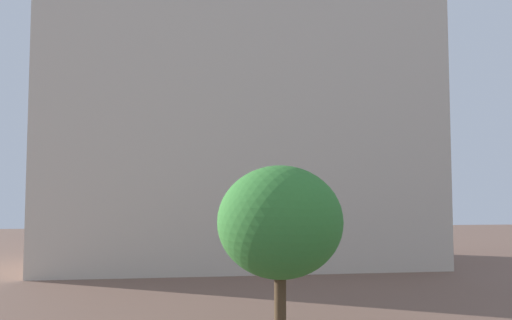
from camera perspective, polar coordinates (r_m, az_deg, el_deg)
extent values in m
cube|color=beige|center=(34.36, -1.63, 4.74)|extent=(24.36, 10.13, 19.42)
cylinder|color=beige|center=(31.87, -20.64, 9.56)|extent=(2.80, 2.80, 23.68)
cylinder|color=beige|center=(34.08, 17.38, 7.60)|extent=(2.80, 2.80, 22.49)
cylinder|color=#4C3823|center=(15.52, 2.73, -16.67)|extent=(0.35, 0.35, 2.29)
ellipsoid|color=#387F33|center=(15.15, 2.70, -6.93)|extent=(3.72, 3.72, 3.35)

